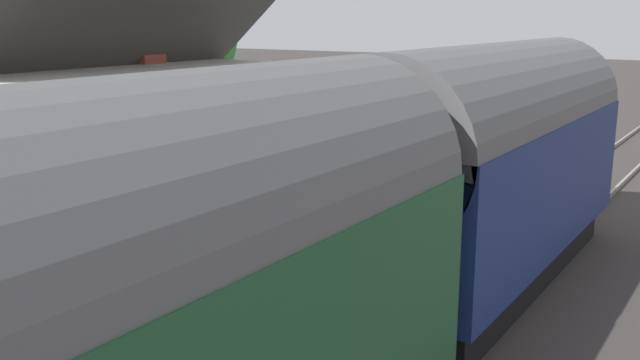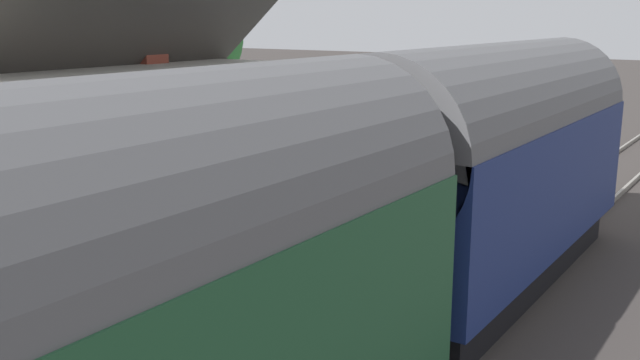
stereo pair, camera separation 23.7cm
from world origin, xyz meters
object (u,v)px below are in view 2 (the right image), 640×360
station_building (96,141)px  bench_platform_end (385,158)px  planter_under_sign (325,172)px  train (130,324)px  planter_bench_left (18,305)px  bench_by_lamp (414,144)px  tree_mid_background (159,33)px

station_building → bench_platform_end: station_building is taller
station_building → planter_under_sign: station_building is taller
station_building → train: bearing=-126.9°
train → planter_bench_left: size_ratio=25.60×
planter_bench_left → bench_by_lamp: bearing=3.3°
station_building → planter_under_sign: (4.68, -1.89, -1.19)m
planter_bench_left → planter_under_sign: 8.21m
train → station_building: station_building is taller
station_building → bench_by_lamp: (8.85, -1.99, -1.15)m
planter_under_sign → tree_mid_background: (1.93, 7.11, 2.92)m
bench_platform_end → planter_under_sign: size_ratio=1.66×
planter_bench_left → station_building: bearing=37.8°
planter_under_sign → train: bearing=-155.8°
train → bench_by_lamp: bearing=16.8°
bench_by_lamp → bench_platform_end: bearing=-171.5°
bench_platform_end → bench_by_lamp: bearing=8.5°
station_building → planter_bench_left: 4.61m
train → bench_platform_end: bearing=18.4°
bench_platform_end → planter_under_sign: (-1.96, 0.43, -0.05)m
train → planter_under_sign: (9.21, 4.15, -0.85)m
planter_bench_left → tree_mid_background: size_ratio=0.15×
bench_by_lamp → tree_mid_background: 8.08m
bench_by_lamp → planter_bench_left: size_ratio=1.43×
bench_by_lamp → planter_under_sign: bearing=178.6°
train → bench_by_lamp: size_ratio=17.84×
train → tree_mid_background: (11.14, 11.25, 2.08)m
bench_platform_end → planter_bench_left: bearing=-177.8°
bench_by_lamp → bench_platform_end: (-2.21, -0.33, 0.00)m
tree_mid_background → planter_bench_left: bearing=-141.9°
train → planter_bench_left: 3.62m
bench_by_lamp → planter_bench_left: 12.36m
train → tree_mid_background: size_ratio=3.82×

